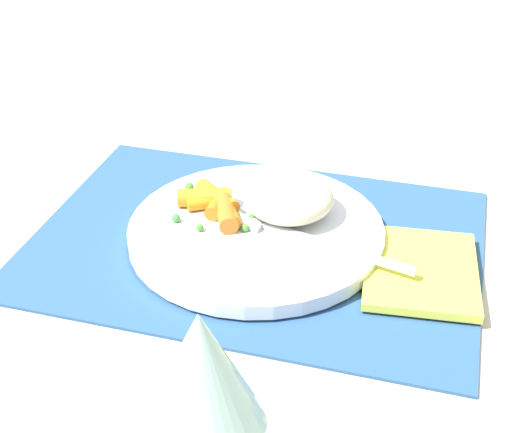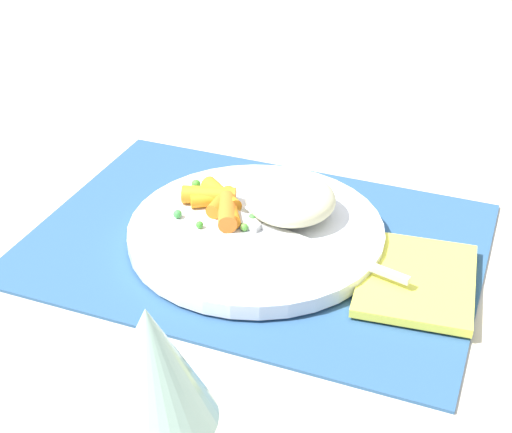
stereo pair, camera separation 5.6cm
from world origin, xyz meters
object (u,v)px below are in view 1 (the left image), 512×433
object	(u,v)px
rice_mound	(289,197)
fork	(293,234)
wine_glass	(201,380)
plate	(256,232)
napkin	(421,270)
carrot_portion	(216,205)

from	to	relation	value
rice_mound	fork	size ratio (longest dim) A/B	0.45
fork	wine_glass	xyz separation A→B (m)	(-0.01, 0.28, 0.09)
plate	fork	world-z (taller)	fork
rice_mound	wine_glass	bearing A→B (deg)	94.70
napkin	fork	bearing A→B (deg)	-2.90
napkin	rice_mound	bearing A→B (deg)	-18.16
plate	wine_glass	xyz separation A→B (m)	(-0.05, 0.29, 0.10)
plate	fork	xyz separation A→B (m)	(-0.04, 0.01, 0.01)
plate	fork	distance (m)	0.04
rice_mound	napkin	distance (m)	0.14
carrot_portion	rice_mound	bearing A→B (deg)	-167.35
plate	carrot_portion	xyz separation A→B (m)	(0.04, -0.01, 0.02)
carrot_portion	fork	world-z (taller)	carrot_portion
plate	rice_mound	bearing A→B (deg)	-131.40
rice_mound	napkin	size ratio (longest dim) A/B	0.70
carrot_portion	napkin	bearing A→B (deg)	172.04
rice_mound	napkin	bearing A→B (deg)	161.84
plate	napkin	distance (m)	0.16
napkin	wine_glass	bearing A→B (deg)	69.00
plate	wine_glass	distance (m)	0.31
plate	rice_mound	xyz separation A→B (m)	(-0.02, -0.03, 0.03)
fork	napkin	world-z (taller)	fork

